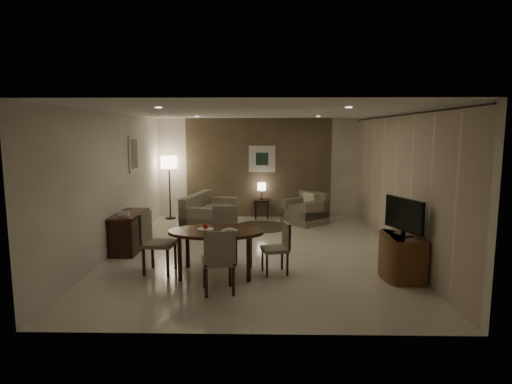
{
  "coord_description": "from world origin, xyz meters",
  "views": [
    {
      "loc": [
        0.17,
        -8.19,
        2.33
      ],
      "look_at": [
        0.0,
        0.2,
        1.15
      ],
      "focal_mm": 30.0,
      "sensor_mm": 36.0,
      "label": 1
    }
  ],
  "objects_px": {
    "chair_left": "(160,243)",
    "chair_right": "(275,248)",
    "chair_near": "(218,260)",
    "sofa": "(210,212)",
    "chair_far": "(225,235)",
    "armchair": "(304,208)",
    "side_table": "(262,209)",
    "dining_table": "(217,252)",
    "tv_cabinet": "(403,257)",
    "floor_lamp": "(170,188)",
    "console_desk": "(130,232)"
  },
  "relations": [
    {
      "from": "chair_left",
      "to": "chair_right",
      "type": "relative_size",
      "value": 1.19
    },
    {
      "from": "chair_near",
      "to": "sofa",
      "type": "xyz_separation_m",
      "value": [
        -0.64,
        4.09,
        -0.06
      ]
    },
    {
      "from": "chair_far",
      "to": "armchair",
      "type": "relative_size",
      "value": 1.11
    },
    {
      "from": "chair_near",
      "to": "side_table",
      "type": "distance_m",
      "value": 5.46
    },
    {
      "from": "chair_far",
      "to": "chair_left",
      "type": "relative_size",
      "value": 0.98
    },
    {
      "from": "sofa",
      "to": "dining_table",
      "type": "bearing_deg",
      "value": -159.73
    },
    {
      "from": "dining_table",
      "to": "side_table",
      "type": "relative_size",
      "value": 3.03
    },
    {
      "from": "tv_cabinet",
      "to": "chair_near",
      "type": "distance_m",
      "value": 2.98
    },
    {
      "from": "tv_cabinet",
      "to": "side_table",
      "type": "height_order",
      "value": "tv_cabinet"
    },
    {
      "from": "armchair",
      "to": "sofa",
      "type": "bearing_deg",
      "value": -114.72
    },
    {
      "from": "chair_far",
      "to": "chair_left",
      "type": "distance_m",
      "value": 1.2
    },
    {
      "from": "dining_table",
      "to": "sofa",
      "type": "bearing_deg",
      "value": 98.94
    },
    {
      "from": "dining_table",
      "to": "floor_lamp",
      "type": "relative_size",
      "value": 0.93
    },
    {
      "from": "sofa",
      "to": "armchair",
      "type": "distance_m",
      "value": 2.42
    },
    {
      "from": "console_desk",
      "to": "chair_right",
      "type": "xyz_separation_m",
      "value": [
        2.83,
        -1.33,
        0.05
      ]
    },
    {
      "from": "dining_table",
      "to": "armchair",
      "type": "distance_m",
      "value": 4.35
    },
    {
      "from": "chair_far",
      "to": "dining_table",
      "type": "bearing_deg",
      "value": -100.77
    },
    {
      "from": "chair_right",
      "to": "armchair",
      "type": "relative_size",
      "value": 0.96
    },
    {
      "from": "dining_table",
      "to": "chair_far",
      "type": "bearing_deg",
      "value": 83.67
    },
    {
      "from": "dining_table",
      "to": "sofa",
      "type": "xyz_separation_m",
      "value": [
        -0.52,
        3.29,
        0.05
      ]
    },
    {
      "from": "chair_left",
      "to": "floor_lamp",
      "type": "height_order",
      "value": "floor_lamp"
    },
    {
      "from": "chair_far",
      "to": "side_table",
      "type": "bearing_deg",
      "value": 76.44
    },
    {
      "from": "side_table",
      "to": "floor_lamp",
      "type": "height_order",
      "value": "floor_lamp"
    },
    {
      "from": "console_desk",
      "to": "side_table",
      "type": "distance_m",
      "value": 4.15
    },
    {
      "from": "console_desk",
      "to": "dining_table",
      "type": "distance_m",
      "value": 2.33
    },
    {
      "from": "armchair",
      "to": "tv_cabinet",
      "type": "bearing_deg",
      "value": -24.06
    },
    {
      "from": "tv_cabinet",
      "to": "chair_right",
      "type": "bearing_deg",
      "value": 175.39
    },
    {
      "from": "tv_cabinet",
      "to": "armchair",
      "type": "height_order",
      "value": "armchair"
    },
    {
      "from": "dining_table",
      "to": "floor_lamp",
      "type": "bearing_deg",
      "value": 111.29
    },
    {
      "from": "tv_cabinet",
      "to": "chair_right",
      "type": "relative_size",
      "value": 1.06
    },
    {
      "from": "dining_table",
      "to": "chair_right",
      "type": "distance_m",
      "value": 0.96
    },
    {
      "from": "chair_far",
      "to": "side_table",
      "type": "relative_size",
      "value": 1.9
    },
    {
      "from": "dining_table",
      "to": "chair_left",
      "type": "height_order",
      "value": "chair_left"
    },
    {
      "from": "console_desk",
      "to": "side_table",
      "type": "relative_size",
      "value": 2.32
    },
    {
      "from": "chair_left",
      "to": "chair_right",
      "type": "xyz_separation_m",
      "value": [
        1.91,
        -0.02,
        -0.08
      ]
    },
    {
      "from": "chair_near",
      "to": "floor_lamp",
      "type": "distance_m",
      "value": 5.65
    },
    {
      "from": "console_desk",
      "to": "tv_cabinet",
      "type": "height_order",
      "value": "console_desk"
    },
    {
      "from": "chair_near",
      "to": "side_table",
      "type": "xyz_separation_m",
      "value": [
        0.59,
        5.43,
        -0.22
      ]
    },
    {
      "from": "dining_table",
      "to": "chair_near",
      "type": "distance_m",
      "value": 0.81
    },
    {
      "from": "sofa",
      "to": "console_desk",
      "type": "bearing_deg",
      "value": 155.94
    },
    {
      "from": "sofa",
      "to": "side_table",
      "type": "height_order",
      "value": "sofa"
    },
    {
      "from": "dining_table",
      "to": "side_table",
      "type": "distance_m",
      "value": 4.69
    },
    {
      "from": "chair_right",
      "to": "armchair",
      "type": "height_order",
      "value": "chair_right"
    },
    {
      "from": "armchair",
      "to": "floor_lamp",
      "type": "distance_m",
      "value": 3.64
    },
    {
      "from": "chair_near",
      "to": "chair_right",
      "type": "height_order",
      "value": "chair_near"
    },
    {
      "from": "sofa",
      "to": "armchair",
      "type": "xyz_separation_m",
      "value": [
        2.33,
        0.66,
        -0.03
      ]
    },
    {
      "from": "chair_far",
      "to": "chair_left",
      "type": "height_order",
      "value": "chair_left"
    },
    {
      "from": "chair_left",
      "to": "armchair",
      "type": "relative_size",
      "value": 1.13
    },
    {
      "from": "chair_near",
      "to": "floor_lamp",
      "type": "relative_size",
      "value": 0.57
    },
    {
      "from": "console_desk",
      "to": "sofa",
      "type": "relative_size",
      "value": 0.67
    }
  ]
}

